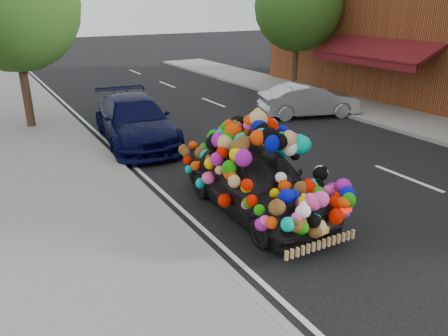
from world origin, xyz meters
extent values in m
plane|color=black|center=(0.00, 0.00, 0.00)|extent=(100.00, 100.00, 0.00)
cube|color=gray|center=(-4.30, 0.00, 0.06)|extent=(4.00, 60.00, 0.12)
cube|color=gray|center=(-2.35, 0.00, 0.07)|extent=(0.15, 60.00, 0.13)
cube|color=gray|center=(8.20, 3.00, 0.06)|extent=(3.00, 40.00, 0.12)
cube|color=#530F14|center=(8.70, 6.00, 2.35)|extent=(1.62, 5.20, 0.75)
cube|color=#530F14|center=(7.95, 6.00, 1.95)|extent=(0.06, 5.20, 0.35)
cylinder|color=#332114|center=(-3.80, 9.50, 1.36)|extent=(0.28, 0.28, 2.73)
sphere|color=#2A5416|center=(-3.80, 9.50, 4.03)|extent=(4.20, 4.20, 4.20)
cylinder|color=#332114|center=(8.00, 10.00, 1.32)|extent=(0.28, 0.28, 2.64)
sphere|color=#2A5416|center=(8.00, 10.00, 3.90)|extent=(4.00, 4.00, 4.00)
imported|color=black|center=(-0.67, 0.45, 0.68)|extent=(1.71, 4.05, 1.37)
cube|color=red|center=(-1.27, -1.56, 0.78)|extent=(0.22, 0.07, 0.14)
cube|color=red|center=(-0.17, -1.59, 0.78)|extent=(0.22, 0.07, 0.14)
cube|color=yellow|center=(-0.72, -1.58, 0.48)|extent=(0.34, 0.05, 0.12)
imported|color=black|center=(-1.22, 6.22, 0.70)|extent=(2.54, 5.01, 1.39)
imported|color=#A0A1A7|center=(5.58, 6.08, 0.62)|extent=(3.96, 2.41, 1.23)
camera|label=1|loc=(-5.39, -6.36, 4.13)|focal=35.00mm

